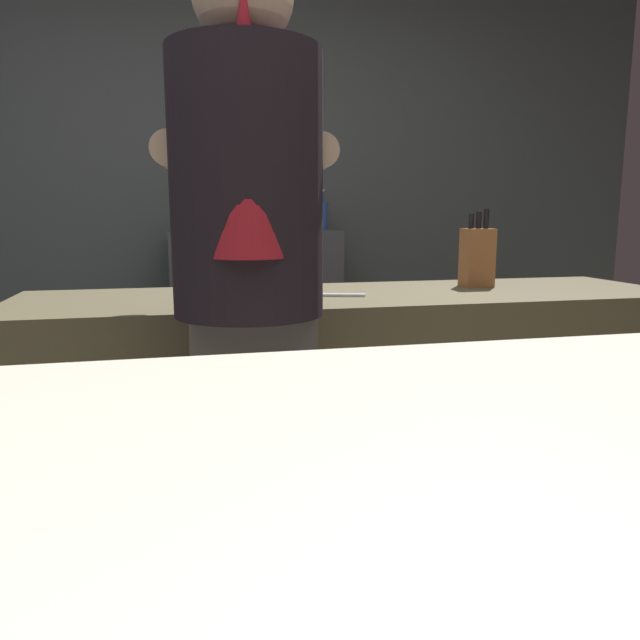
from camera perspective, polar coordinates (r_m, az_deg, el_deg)
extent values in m
cube|color=#454C4C|center=(3.47, -10.14, 12.77)|extent=(5.20, 0.10, 2.70)
cube|color=#48412C|center=(2.03, 3.39, -10.47)|extent=(2.10, 0.60, 0.92)
cube|color=#3E3F44|center=(3.27, -6.08, -1.13)|extent=(0.88, 0.36, 1.09)
cube|color=#373531|center=(1.55, -6.35, -16.94)|extent=(0.28, 0.20, 0.94)
cylinder|color=black|center=(1.38, -6.96, 12.47)|extent=(0.34, 0.34, 0.58)
cone|color=maroon|center=(1.29, -7.06, 18.18)|extent=(0.18, 0.18, 0.55)
cylinder|color=tan|center=(1.55, -13.56, 15.02)|extent=(0.11, 0.33, 0.08)
cylinder|color=tan|center=(1.56, -0.57, 15.28)|extent=(0.11, 0.33, 0.08)
cube|color=#925A32|center=(2.15, 14.70, 5.74)|extent=(0.10, 0.08, 0.20)
cylinder|color=black|center=(2.13, 14.17, 9.09)|extent=(0.02, 0.02, 0.05)
cylinder|color=black|center=(2.15, 14.85, 9.15)|extent=(0.02, 0.02, 0.06)
cylinder|color=black|center=(2.16, 15.52, 9.27)|extent=(0.02, 0.02, 0.07)
cylinder|color=beige|center=(1.91, -9.03, 3.19)|extent=(0.18, 0.18, 0.05)
cube|color=silver|center=(1.84, 0.57, 2.40)|extent=(0.24, 0.10, 0.01)
cylinder|color=#2E4FA0|center=(3.36, 0.14, 9.87)|extent=(0.07, 0.07, 0.15)
cylinder|color=#2E4FA0|center=(3.36, 0.14, 11.64)|extent=(0.03, 0.03, 0.06)
cylinder|color=silver|center=(3.37, 0.14, 12.24)|extent=(0.03, 0.03, 0.01)
cylinder|color=black|center=(3.13, -12.53, 9.95)|extent=(0.05, 0.05, 0.18)
cylinder|color=black|center=(3.13, -12.62, 12.28)|extent=(0.02, 0.02, 0.07)
cylinder|color=red|center=(3.13, -12.65, 13.02)|extent=(0.03, 0.03, 0.01)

